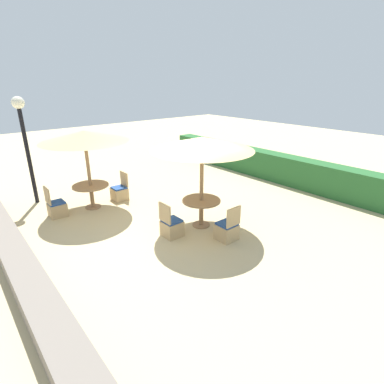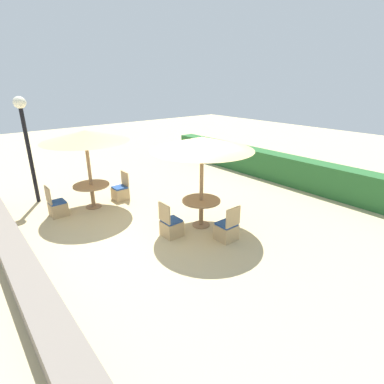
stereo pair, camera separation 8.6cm
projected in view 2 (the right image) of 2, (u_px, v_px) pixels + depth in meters
The scene contains 12 objects.
ground_plane at pixel (175, 228), 8.10m from camera, with size 40.00×40.00×0.00m, color #C6B284.
hedge_row at pixel (294, 171), 11.25m from camera, with size 13.00×0.70×1.06m, color #28602D.
stone_border at pixel (24, 273), 5.84m from camera, with size 10.00×0.56×0.45m, color slate.
lamp_post at pixel (25, 130), 9.05m from camera, with size 0.36×0.36×3.32m.
parasol_front_left at pixel (85, 136), 8.66m from camera, with size 2.52×2.52×2.40m.
round_table_front_left at pixel (92, 189), 9.24m from camera, with size 1.08×1.08×0.74m.
patio_chair_front_left_north at pixel (121, 192), 9.96m from camera, with size 0.46×0.46×0.93m.
patio_chair_front_left_south at pixel (57, 207), 8.76m from camera, with size 0.46×0.46×0.93m.
parasol_center at pixel (202, 144), 7.46m from camera, with size 2.64×2.64×2.44m.
round_table_center at pixel (201, 206), 8.05m from camera, with size 1.03×1.03×0.76m.
patio_chair_center_south at pixel (171, 226), 7.62m from camera, with size 0.46×0.46×0.93m.
patio_chair_center_east at pixel (227, 230), 7.44m from camera, with size 0.46×0.46×0.93m.
Camera 2 is at (5.87, -4.25, 3.77)m, focal length 28.00 mm.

